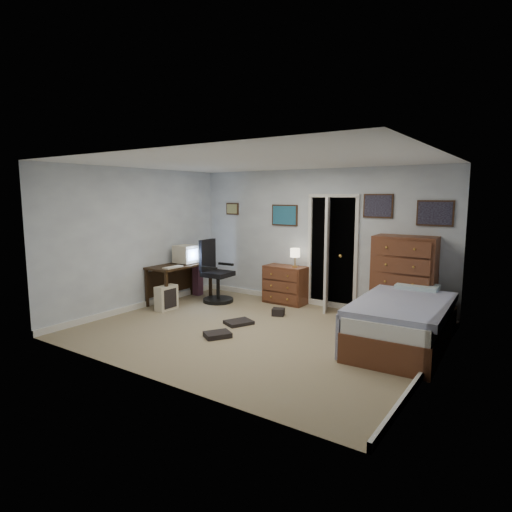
{
  "coord_description": "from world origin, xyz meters",
  "views": [
    {
      "loc": [
        3.5,
        -5.07,
        2.02
      ],
      "look_at": [
        -0.16,
        0.3,
        1.1
      ],
      "focal_mm": 30.0,
      "sensor_mm": 36.0,
      "label": 1
    }
  ],
  "objects_px": {
    "computer_desk": "(176,273)",
    "bed": "(403,321)",
    "low_dresser": "(285,285)",
    "office_chair": "(215,278)",
    "tall_dresser": "(404,280)"
  },
  "relations": [
    {
      "from": "office_chair",
      "to": "computer_desk",
      "type": "bearing_deg",
      "value": -149.02
    },
    {
      "from": "tall_dresser",
      "to": "bed",
      "type": "xyz_separation_m",
      "value": [
        0.29,
        -1.07,
        -0.37
      ]
    },
    {
      "from": "office_chair",
      "to": "low_dresser",
      "type": "height_order",
      "value": "office_chair"
    },
    {
      "from": "bed",
      "to": "computer_desk",
      "type": "bearing_deg",
      "value": 176.91
    },
    {
      "from": "computer_desk",
      "to": "low_dresser",
      "type": "distance_m",
      "value": 2.09
    },
    {
      "from": "low_dresser",
      "to": "bed",
      "type": "bearing_deg",
      "value": -22.43
    },
    {
      "from": "computer_desk",
      "to": "office_chair",
      "type": "xyz_separation_m",
      "value": [
        0.61,
        0.41,
        -0.1
      ]
    },
    {
      "from": "bed",
      "to": "low_dresser",
      "type": "bearing_deg",
      "value": 153.49
    },
    {
      "from": "computer_desk",
      "to": "office_chair",
      "type": "height_order",
      "value": "office_chair"
    },
    {
      "from": "tall_dresser",
      "to": "low_dresser",
      "type": "bearing_deg",
      "value": 176.05
    },
    {
      "from": "tall_dresser",
      "to": "bed",
      "type": "height_order",
      "value": "tall_dresser"
    },
    {
      "from": "low_dresser",
      "to": "tall_dresser",
      "type": "height_order",
      "value": "tall_dresser"
    },
    {
      "from": "computer_desk",
      "to": "tall_dresser",
      "type": "distance_m",
      "value": 4.12
    },
    {
      "from": "computer_desk",
      "to": "bed",
      "type": "xyz_separation_m",
      "value": [
        4.27,
        -0.03,
        -0.23
      ]
    },
    {
      "from": "computer_desk",
      "to": "office_chair",
      "type": "distance_m",
      "value": 0.75
    }
  ]
}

